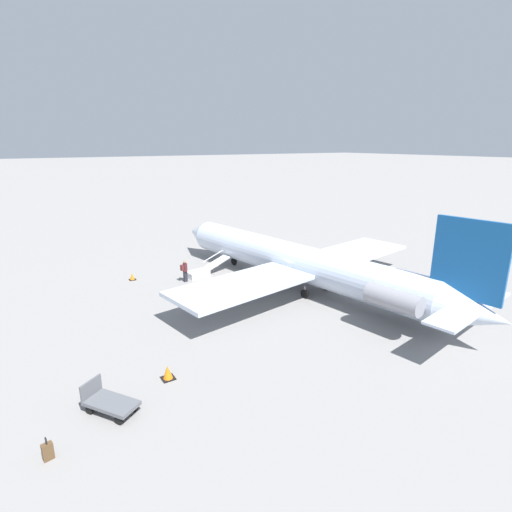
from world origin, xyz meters
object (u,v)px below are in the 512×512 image
airplane_main (303,263)px  luggage_cart (109,402)px  suitcase (48,451)px  boarding_stairs (202,271)px  passenger (185,270)px

airplane_main → luggage_cart: (-6.92, 15.67, -1.63)m
luggage_cart → suitcase: bearing=88.4°
boarding_stairs → luggage_cart: boarding_stairs is taller
passenger → airplane_main: bearing=-52.2°
airplane_main → passenger: 9.36m
airplane_main → luggage_cart: bearing=104.7°
airplane_main → suitcase: bearing=105.8°
luggage_cart → suitcase: luggage_cart is taller
boarding_stairs → passenger: 1.98m
boarding_stairs → suitcase: boarding_stairs is taller
suitcase → luggage_cart: bearing=-58.0°
airplane_main → luggage_cart: size_ratio=11.88×
boarding_stairs → suitcase: (-15.43, 13.04, -0.05)m
boarding_stairs → luggage_cart: (-13.92, 10.62, 0.08)m
boarding_stairs → passenger: size_ratio=2.37×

